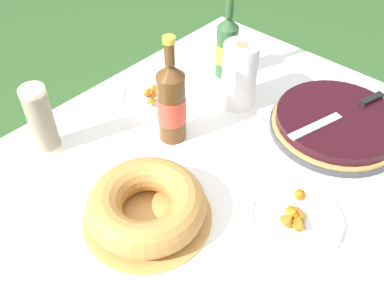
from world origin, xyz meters
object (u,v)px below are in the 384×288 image
object	(u,v)px
cup_stack	(41,120)
snack_plate_near	(152,95)
berry_tart	(337,123)
paper_towel_roll	(239,75)
bundt_cake	(147,206)
cider_bottle_amber	(172,103)
snack_plate_left	(296,217)
cider_bottle_green	(227,47)
serving_knife	(346,111)

from	to	relation	value
cup_stack	snack_plate_near	distance (m)	0.38
berry_tart	cup_stack	xyz separation A→B (m)	(-0.63, 0.58, 0.08)
snack_plate_near	paper_towel_roll	world-z (taller)	paper_towel_roll
bundt_cake	cider_bottle_amber	distance (m)	0.32
snack_plate_left	paper_towel_roll	xyz separation A→B (m)	(0.28, 0.40, 0.10)
bundt_cake	cider_bottle_amber	size ratio (longest dim) A/B	0.97
snack_plate_left	bundt_cake	bearing A→B (deg)	130.83
cider_bottle_amber	paper_towel_roll	xyz separation A→B (m)	(0.26, -0.04, -0.02)
cider_bottle_amber	berry_tart	bearing A→B (deg)	-44.74
cider_bottle_amber	cup_stack	bearing A→B (deg)	140.13
berry_tart	bundt_cake	xyz separation A→B (m)	(-0.61, 0.19, 0.02)
cider_bottle_green	snack_plate_near	xyz separation A→B (m)	(-0.28, 0.09, -0.10)
cider_bottle_green	cup_stack	bearing A→B (deg)	167.53
cup_stack	paper_towel_roll	world-z (taller)	paper_towel_roll
berry_tart	snack_plate_near	xyz separation A→B (m)	(-0.27, 0.53, -0.02)
snack_plate_near	berry_tart	bearing A→B (deg)	-63.58
snack_plate_near	paper_towel_roll	bearing A→B (deg)	-52.41
serving_knife	cider_bottle_green	size ratio (longest dim) A/B	1.22
cider_bottle_amber	snack_plate_left	xyz separation A→B (m)	(-0.02, -0.45, -0.11)
cup_stack	cider_bottle_amber	distance (m)	0.37
paper_towel_roll	snack_plate_near	bearing A→B (deg)	127.59
berry_tart	serving_knife	distance (m)	0.05
serving_knife	cider_bottle_amber	world-z (taller)	cider_bottle_amber
serving_knife	snack_plate_left	xyz separation A→B (m)	(-0.40, -0.09, -0.05)
serving_knife	snack_plate_left	distance (m)	0.41
bundt_cake	snack_plate_left	bearing A→B (deg)	-49.17
cup_stack	snack_plate_left	bearing A→B (deg)	-68.95
berry_tart	paper_towel_roll	xyz separation A→B (m)	(-0.09, 0.31, 0.08)
serving_knife	snack_plate_near	xyz separation A→B (m)	(-0.29, 0.54, -0.05)
paper_towel_roll	cider_bottle_amber	bearing A→B (deg)	170.92
bundt_cake	cider_bottle_green	bearing A→B (deg)	22.31
cup_stack	cider_bottle_green	distance (m)	0.66
serving_knife	snack_plate_near	bearing A→B (deg)	-45.67
serving_knife	bundt_cake	bearing A→B (deg)	-0.85
cider_bottle_green	snack_plate_near	size ratio (longest dim) A/B	1.46
cup_stack	snack_plate_near	bearing A→B (deg)	-7.80
serving_knife	paper_towel_roll	bearing A→B (deg)	-53.36
serving_knife	cup_stack	distance (m)	0.89
serving_knife	cup_stack	bearing A→B (deg)	-25.93
cup_stack	cider_bottle_green	size ratio (longest dim) A/B	0.71
cup_stack	cider_bottle_amber	bearing A→B (deg)	-39.87
berry_tart	cider_bottle_amber	xyz separation A→B (m)	(-0.35, 0.35, 0.10)
serving_knife	snack_plate_near	world-z (taller)	serving_knife
serving_knife	snack_plate_left	size ratio (longest dim) A/B	1.56
cider_bottle_amber	snack_plate_near	size ratio (longest dim) A/B	1.63
serving_knife	cider_bottle_amber	xyz separation A→B (m)	(-0.38, 0.36, 0.06)
berry_tart	snack_plate_left	bearing A→B (deg)	-165.78
cup_stack	serving_knife	bearing A→B (deg)	-41.83
berry_tart	snack_plate_left	size ratio (longest dim) A/B	1.70
bundt_cake	cider_bottle_amber	bearing A→B (deg)	32.32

